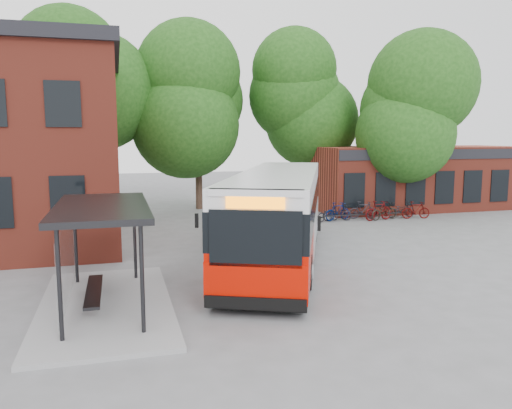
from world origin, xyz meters
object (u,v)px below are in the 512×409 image
object	(u,v)px
bus_shelter	(104,256)
bicycle_0	(328,214)
city_bus	(279,215)
bicycle_1	(338,211)
bicycle_5	(378,211)
bicycle_7	(416,210)
bicycle_2	(337,213)
bicycle_3	(363,210)
bicycle_4	(384,211)
bicycle_6	(401,210)

from	to	relation	value
bus_shelter	bicycle_0	size ratio (longest dim) A/B	4.41
city_bus	bicycle_1	bearing A→B (deg)	74.97
bicycle_5	bicycle_0	bearing A→B (deg)	69.37
bicycle_0	bicycle_7	bearing A→B (deg)	-117.05
bus_shelter	bicycle_2	distance (m)	16.63
bicycle_0	bicycle_3	distance (m)	2.32
bus_shelter	bicycle_7	bearing A→B (deg)	32.65
bicycle_2	bicycle_1	bearing A→B (deg)	-31.17
bicycle_4	bicycle_3	bearing A→B (deg)	40.63
bus_shelter	bicycle_3	distance (m)	18.09
bicycle_2	bicycle_3	world-z (taller)	bicycle_3
bicycle_3	bicycle_5	xyz separation A→B (m)	(0.56, -0.74, 0.06)
bicycle_1	bicycle_3	distance (m)	1.67
city_bus	bicycle_4	world-z (taller)	city_bus
bicycle_1	bicycle_2	xyz separation A→B (m)	(-0.06, -0.09, -0.07)
bus_shelter	city_bus	bearing A→B (deg)	32.51
bicycle_4	bicycle_7	world-z (taller)	bicycle_7
city_bus	bicycle_6	size ratio (longest dim) A/B	7.50
bus_shelter	bicycle_4	distance (m)	18.45
bicycle_0	bicycle_2	bearing A→B (deg)	-107.30
bicycle_2	bicycle_5	size ratio (longest dim) A/B	0.91
bicycle_0	city_bus	bearing A→B (deg)	122.79
bicycle_4	city_bus	bearing A→B (deg)	113.83
bicycle_1	bicycle_4	bearing A→B (deg)	-115.99
bus_shelter	bicycle_0	xyz separation A→B (m)	(11.58, 11.27, -1.03)
bicycle_3	bicycle_2	bearing A→B (deg)	108.84
bicycle_2	city_bus	bearing A→B (deg)	144.61
bicycle_3	bicycle_7	xyz separation A→B (m)	(2.89, -0.82, 0.00)
bicycle_0	bicycle_4	world-z (taller)	bicycle_4
bicycle_5	bicycle_3	bearing A→B (deg)	25.09
bicycle_1	bicycle_5	size ratio (longest dim) A/B	0.93
bicycle_1	bicycle_4	xyz separation A→B (m)	(2.62, -0.49, -0.03)
bicycle_4	bicycle_2	bearing A→B (deg)	66.46
bus_shelter	bicycle_1	world-z (taller)	bus_shelter
bicycle_4	bicycle_1	bearing A→B (deg)	64.31
bicycle_2	bicycle_6	xyz separation A→B (m)	(4.04, 0.04, 0.02)
bicycle_1	bicycle_6	size ratio (longest dim) A/B	0.97
bicycle_1	city_bus	bearing A→B (deg)	125.98
bus_shelter	bicycle_3	size ratio (longest dim) A/B	4.23
bicycle_2	bicycle_7	world-z (taller)	bicycle_7
city_bus	bicycle_7	xyz separation A→B (m)	(10.42, 6.70, -1.18)
bicycle_3	bicycle_4	xyz separation A→B (m)	(0.96, -0.65, -0.01)
bicycle_2	bus_shelter	bearing A→B (deg)	136.19
bicycle_7	bicycle_0	bearing A→B (deg)	93.14
bus_shelter	bicycle_4	bearing A→B (deg)	36.33
bicycle_3	bicycle_7	distance (m)	3.01
city_bus	bicycle_3	size ratio (longest dim) A/B	7.99
bus_shelter	bicycle_1	bearing A→B (deg)	43.02
bicycle_5	bicycle_1	bearing A→B (deg)	63.64
city_bus	bicycle_2	distance (m)	9.38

